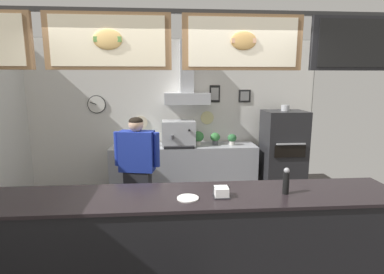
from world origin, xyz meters
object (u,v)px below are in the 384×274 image
(espresso_machine, at_px, (179,134))
(potted_sage, at_px, (232,139))
(condiment_plate, at_px, (188,198))
(shop_worker, at_px, (138,173))
(pizza_oven, at_px, (283,154))
(pepper_grinder, at_px, (286,181))
(napkin_holder, at_px, (221,192))
(potted_thyme, at_px, (148,140))
(potted_basil, at_px, (215,138))
(potted_rosemary, at_px, (198,137))

(espresso_machine, distance_m, potted_sage, 0.96)
(espresso_machine, distance_m, condiment_plate, 2.73)
(shop_worker, height_order, condiment_plate, shop_worker)
(pizza_oven, bearing_deg, pepper_grinder, -110.59)
(potted_sage, xyz_separation_m, pepper_grinder, (-0.06, -2.66, 0.12))
(napkin_holder, bearing_deg, espresso_machine, 96.16)
(pepper_grinder, bearing_deg, potted_thyme, 118.13)
(shop_worker, relative_size, espresso_machine, 2.75)
(potted_thyme, distance_m, pepper_grinder, 3.03)
(shop_worker, bearing_deg, potted_thyme, -81.49)
(potted_basil, bearing_deg, shop_worker, -131.20)
(condiment_plate, bearing_deg, espresso_machine, 89.74)
(shop_worker, relative_size, potted_rosemary, 6.45)
(shop_worker, distance_m, potted_thyme, 1.38)
(potted_thyme, distance_m, napkin_holder, 2.82)
(napkin_holder, xyz_separation_m, condiment_plate, (-0.30, -0.03, -0.03))
(espresso_machine, xyz_separation_m, potted_rosemary, (0.35, 0.05, -0.08))
(pizza_oven, relative_size, potted_thyme, 7.97)
(potted_thyme, distance_m, condiment_plate, 2.77)
(pizza_oven, height_order, potted_sage, pizza_oven)
(potted_sage, distance_m, napkin_holder, 2.76)
(potted_thyme, xyz_separation_m, potted_sage, (1.49, -0.01, 0.00))
(potted_rosemary, bearing_deg, pizza_oven, -9.29)
(potted_rosemary, relative_size, potted_thyme, 1.20)
(espresso_machine, relative_size, condiment_plate, 2.99)
(potted_rosemary, height_order, condiment_plate, potted_rosemary)
(pizza_oven, relative_size, pepper_grinder, 6.55)
(shop_worker, relative_size, pepper_grinder, 6.38)
(pizza_oven, bearing_deg, potted_basil, 168.40)
(espresso_machine, xyz_separation_m, potted_basil, (0.65, 0.05, -0.09))
(potted_basil, distance_m, pepper_grinder, 2.73)
(pepper_grinder, bearing_deg, potted_rosemary, 101.33)
(shop_worker, bearing_deg, espresso_machine, -102.51)
(espresso_machine, relative_size, napkin_holder, 3.82)
(pizza_oven, xyz_separation_m, espresso_machine, (-1.82, 0.19, 0.35))
(pizza_oven, distance_m, potted_sage, 0.93)
(potted_sage, bearing_deg, potted_basil, 168.56)
(espresso_machine, relative_size, potted_sage, 2.89)
(espresso_machine, bearing_deg, potted_thyme, -179.87)
(potted_thyme, height_order, pepper_grinder, pepper_grinder)
(potted_sage, distance_m, condiment_plate, 2.88)
(potted_basil, height_order, napkin_holder, same)
(napkin_holder, relative_size, pepper_grinder, 0.61)
(napkin_holder, distance_m, condiment_plate, 0.31)
(pizza_oven, relative_size, shop_worker, 1.03)
(potted_sage, bearing_deg, condiment_plate, -109.53)
(pepper_grinder, xyz_separation_m, condiment_plate, (-0.90, -0.05, -0.12))
(pizza_oven, distance_m, condiment_plate, 3.14)
(shop_worker, bearing_deg, napkin_holder, 134.26)
(condiment_plate, bearing_deg, napkin_holder, 5.40)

